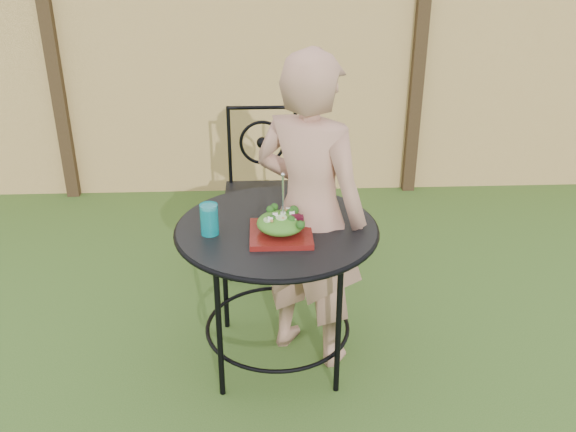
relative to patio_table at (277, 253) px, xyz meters
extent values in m
plane|color=#274817|center=(-0.21, -0.11, -0.59)|extent=(60.00, 60.00, 0.00)
cube|color=#ECC174|center=(-0.21, 2.09, 0.31)|extent=(8.00, 0.05, 1.80)
cube|color=black|center=(-1.51, 2.04, 0.36)|extent=(0.09, 0.09, 1.90)
cube|color=black|center=(1.09, 2.04, 0.36)|extent=(0.09, 0.09, 1.90)
cylinder|color=black|center=(0.00, 0.00, 0.13)|extent=(0.90, 0.90, 0.02)
torus|color=black|center=(0.00, 0.00, 0.12)|extent=(0.92, 0.92, 0.02)
torus|color=black|center=(0.00, 0.00, -0.41)|extent=(0.70, 0.70, 0.02)
cylinder|color=black|center=(0.26, 0.26, -0.23)|extent=(0.03, 0.03, 0.71)
cylinder|color=black|center=(-0.26, 0.26, -0.23)|extent=(0.03, 0.03, 0.71)
cylinder|color=black|center=(-0.26, -0.26, -0.23)|extent=(0.03, 0.03, 0.71)
cylinder|color=black|center=(0.26, -0.26, -0.23)|extent=(0.03, 0.03, 0.71)
cube|color=black|center=(-0.06, 0.92, -0.14)|extent=(0.46, 0.46, 0.03)
cylinder|color=black|center=(-0.06, 1.13, 0.35)|extent=(0.42, 0.02, 0.02)
torus|color=black|center=(-0.06, 1.13, 0.13)|extent=(0.28, 0.02, 0.28)
cylinder|color=black|center=(-0.26, 0.72, -0.37)|extent=(0.02, 0.02, 0.44)
cylinder|color=black|center=(0.14, 0.72, -0.37)|extent=(0.02, 0.02, 0.44)
cylinder|color=black|center=(-0.26, 1.12, -0.37)|extent=(0.02, 0.02, 0.44)
cylinder|color=black|center=(0.14, 1.12, -0.37)|extent=(0.02, 0.02, 0.44)
cylinder|color=black|center=(-0.26, 1.13, 0.11)|extent=(0.02, 0.02, 0.50)
cylinder|color=black|center=(0.14, 1.13, 0.11)|extent=(0.02, 0.02, 0.50)
imported|color=#A87560|center=(0.15, 0.05, 0.17)|extent=(0.66, 0.60, 1.51)
cube|color=#49100A|center=(0.02, -0.09, 0.15)|extent=(0.27, 0.27, 0.02)
ellipsoid|color=#235614|center=(0.02, -0.09, 0.20)|extent=(0.21, 0.21, 0.08)
cylinder|color=silver|center=(0.03, -0.09, 0.33)|extent=(0.01, 0.01, 0.18)
cylinder|color=#0B7C83|center=(-0.29, -0.06, 0.21)|extent=(0.08, 0.08, 0.14)
camera|label=1|loc=(-0.06, -2.57, 1.44)|focal=40.00mm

